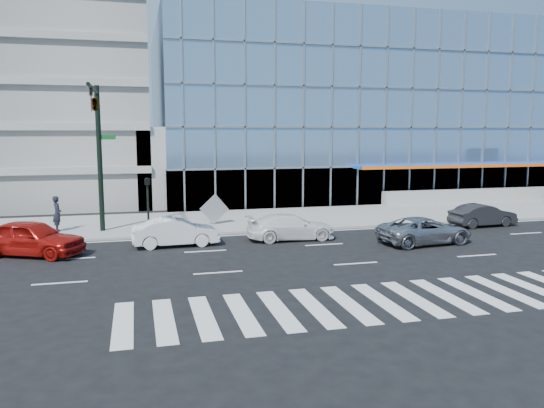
{
  "coord_description": "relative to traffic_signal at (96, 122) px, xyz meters",
  "views": [
    {
      "loc": [
        -9.08,
        -24.72,
        5.65
      ],
      "look_at": [
        -1.95,
        3.0,
        1.74
      ],
      "focal_mm": 35.0,
      "sensor_mm": 36.0,
      "label": 1
    }
  ],
  "objects": [
    {
      "name": "ground",
      "position": [
        11.0,
        -4.57,
        -6.16
      ],
      "size": [
        160.0,
        160.0,
        0.0
      ],
      "primitive_type": "plane",
      "color": "black",
      "rests_on": "ground"
    },
    {
      "name": "sidewalk",
      "position": [
        11.0,
        3.43,
        -6.09
      ],
      "size": [
        120.0,
        8.0,
        0.15
      ],
      "primitive_type": "cube",
      "color": "gray",
      "rests_on": "ground"
    },
    {
      "name": "theatre_building",
      "position": [
        25.0,
        21.43,
        1.34
      ],
      "size": [
        42.0,
        26.0,
        15.0
      ],
      "primitive_type": "cube",
      "color": "#6F94B9",
      "rests_on": "ground"
    },
    {
      "name": "parking_garage",
      "position": [
        -9.0,
        21.43,
        3.84
      ],
      "size": [
        24.0,
        24.0,
        20.0
      ],
      "primitive_type": "cube",
      "color": "gray",
      "rests_on": "ground"
    },
    {
      "name": "ramp_block",
      "position": [
        5.0,
        13.43,
        -3.16
      ],
      "size": [
        6.0,
        8.0,
        6.0
      ],
      "primitive_type": "cube",
      "color": "gray",
      "rests_on": "ground"
    },
    {
      "name": "traffic_signal",
      "position": [
        0.0,
        0.0,
        0.0
      ],
      "size": [
        1.14,
        5.74,
        8.0
      ],
      "color": "black",
      "rests_on": "sidewalk"
    },
    {
      "name": "ped_signal_post",
      "position": [
        2.5,
        0.37,
        -4.02
      ],
      "size": [
        0.3,
        0.33,
        3.0
      ],
      "color": "black",
      "rests_on": "sidewalk"
    },
    {
      "name": "silver_suv",
      "position": [
        16.05,
        -5.57,
        -5.49
      ],
      "size": [
        5.08,
        2.75,
        1.35
      ],
      "primitive_type": "imported",
      "rotation": [
        0.0,
        0.0,
        1.68
      ],
      "color": "#AAAAAE",
      "rests_on": "ground"
    },
    {
      "name": "white_suv",
      "position": [
        9.72,
        -2.91,
        -5.49
      ],
      "size": [
        4.7,
        1.99,
        1.35
      ],
      "primitive_type": "imported",
      "rotation": [
        0.0,
        0.0,
        1.55
      ],
      "color": "white",
      "rests_on": "ground"
    },
    {
      "name": "white_sedan",
      "position": [
        3.72,
        -2.99,
        -5.46
      ],
      "size": [
        4.31,
        1.65,
        1.4
      ],
      "primitive_type": "imported",
      "rotation": [
        0.0,
        0.0,
        1.61
      ],
      "color": "silver",
      "rests_on": "ground"
    },
    {
      "name": "dark_sedan",
      "position": [
        22.05,
        -1.97,
        -5.49
      ],
      "size": [
        4.16,
        1.71,
        1.34
      ],
      "primitive_type": "imported",
      "rotation": [
        0.0,
        0.0,
        1.64
      ],
      "color": "black",
      "rests_on": "ground"
    },
    {
      "name": "red_sedan",
      "position": [
        -2.83,
        -3.47,
        -5.34
      ],
      "size": [
        5.2,
        3.85,
        1.65
      ],
      "primitive_type": "imported",
      "rotation": [
        0.0,
        0.0,
        1.12
      ],
      "color": "#9E100C",
      "rests_on": "ground"
    },
    {
      "name": "pedestrian",
      "position": [
        -2.42,
        1.9,
        -5.03
      ],
      "size": [
        0.69,
        0.84,
        1.97
      ],
      "primitive_type": "imported",
      "rotation": [
        0.0,
        0.0,
        1.92
      ],
      "color": "black",
      "rests_on": "sidewalk"
    },
    {
      "name": "tilted_panel",
      "position": [
        6.38,
        1.88,
        -5.1
      ],
      "size": [
        1.81,
        0.39,
        1.83
      ],
      "primitive_type": "cube",
      "rotation": [
        0.0,
        0.86,
        0.18
      ],
      "color": "gray",
      "rests_on": "sidewalk"
    }
  ]
}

